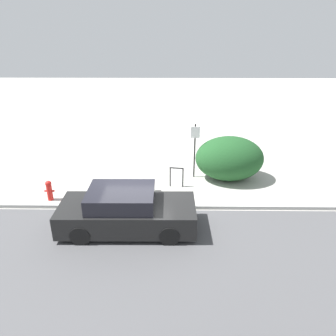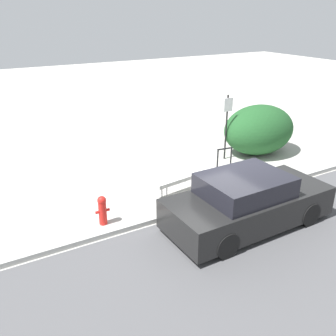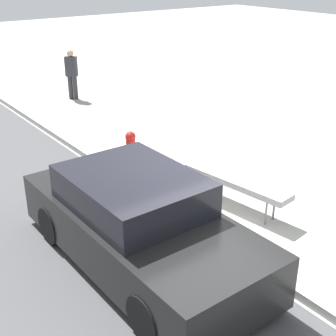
# 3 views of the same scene
# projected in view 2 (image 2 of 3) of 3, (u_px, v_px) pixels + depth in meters

# --- Properties ---
(ground_plane) EXTENTS (60.00, 60.00, 0.00)m
(ground_plane) POSITION_uv_depth(u_px,v_px,m) (219.00, 202.00, 10.37)
(ground_plane) COLOR #ADAAA3
(curb) EXTENTS (60.00, 0.20, 0.13)m
(curb) POSITION_uv_depth(u_px,v_px,m) (219.00, 200.00, 10.35)
(curb) COLOR #A8A8A3
(curb) RESTS_ON ground_plane
(bench) EXTENTS (2.13, 0.69, 0.57)m
(bench) POSITION_uv_depth(u_px,v_px,m) (185.00, 176.00, 10.76)
(bench) COLOR gray
(bench) RESTS_ON ground_plane
(bike_rack) EXTENTS (0.55, 0.12, 0.83)m
(bike_rack) POSITION_uv_depth(u_px,v_px,m) (224.00, 157.00, 12.16)
(bike_rack) COLOR black
(bike_rack) RESTS_ON ground_plane
(sign_post) EXTENTS (0.36, 0.08, 2.30)m
(sign_post) POSITION_uv_depth(u_px,v_px,m) (227.00, 121.00, 12.87)
(sign_post) COLOR black
(sign_post) RESTS_ON ground_plane
(fire_hydrant) EXTENTS (0.36, 0.22, 0.77)m
(fire_hydrant) POSITION_uv_depth(u_px,v_px,m) (102.00, 209.00, 9.18)
(fire_hydrant) COLOR red
(fire_hydrant) RESTS_ON ground_plane
(shrub_hedge) EXTENTS (2.76, 2.07, 1.80)m
(shrub_hedge) POSITION_uv_depth(u_px,v_px,m) (259.00, 130.00, 13.61)
(shrub_hedge) COLOR #1E4C23
(shrub_hedge) RESTS_ON ground_plane
(parked_car_near) EXTENTS (4.18, 1.80, 1.36)m
(parked_car_near) POSITION_uv_depth(u_px,v_px,m) (247.00, 202.00, 9.05)
(parked_car_near) COLOR black
(parked_car_near) RESTS_ON ground_plane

